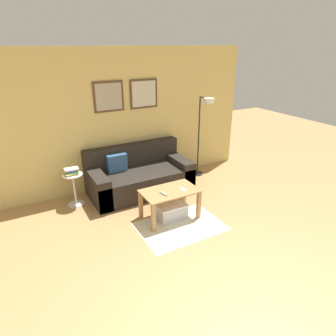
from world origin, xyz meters
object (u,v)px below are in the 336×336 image
at_px(remote_control, 164,194).
at_px(side_table, 74,187).
at_px(storage_bin, 170,210).
at_px(book_stack, 71,171).
at_px(couch, 139,177).
at_px(coffee_table, 170,196).
at_px(cell_phone, 183,189).
at_px(floor_lamp, 204,124).

bearing_deg(remote_control, side_table, 122.22).
xyz_separation_m(storage_bin, book_stack, (-1.23, 1.17, 0.50)).
bearing_deg(couch, storage_bin, -87.64).
bearing_deg(coffee_table, couch, 92.01).
relative_size(couch, coffee_table, 2.12).
distance_m(coffee_table, book_stack, 1.70).
bearing_deg(couch, cell_phone, -78.61).
bearing_deg(remote_control, coffee_table, 14.32).
distance_m(storage_bin, side_table, 1.69).
bearing_deg(side_table, storage_bin, -43.30).
bearing_deg(coffee_table, floor_lamp, 37.77).
xyz_separation_m(couch, book_stack, (-1.19, 0.06, 0.33)).
height_order(floor_lamp, side_table, floor_lamp).
distance_m(side_table, cell_phone, 1.87).
bearing_deg(book_stack, couch, -2.78).
relative_size(storage_bin, cell_phone, 3.37).
distance_m(book_stack, cell_phone, 1.88).
relative_size(coffee_table, remote_control, 5.85).
xyz_separation_m(side_table, cell_phone, (1.41, -1.21, 0.14)).
distance_m(couch, cell_phone, 1.21).
height_order(couch, storage_bin, couch).
height_order(book_stack, cell_phone, book_stack).
bearing_deg(book_stack, cell_phone, -40.82).
bearing_deg(book_stack, side_table, -59.45).
relative_size(side_table, book_stack, 2.30).
distance_m(coffee_table, cell_phone, 0.23).
height_order(side_table, remote_control, side_table).
xyz_separation_m(storage_bin, cell_phone, (0.19, -0.06, 0.36)).
bearing_deg(cell_phone, book_stack, 137.83).
bearing_deg(book_stack, floor_lamp, -2.27).
distance_m(floor_lamp, cell_phone, 1.74).
xyz_separation_m(floor_lamp, side_table, (-2.58, 0.09, -0.78)).
bearing_deg(remote_control, book_stack, 122.09).
relative_size(floor_lamp, cell_phone, 11.74).
xyz_separation_m(coffee_table, cell_phone, (0.20, -0.07, 0.11)).
relative_size(storage_bin, remote_control, 3.15).
relative_size(floor_lamp, remote_control, 10.96).
height_order(storage_bin, cell_phone, cell_phone).
bearing_deg(storage_bin, cell_phone, -17.55).
bearing_deg(side_table, book_stack, 120.55).
bearing_deg(cell_phone, storage_bin, 161.10).
height_order(couch, floor_lamp, floor_lamp).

